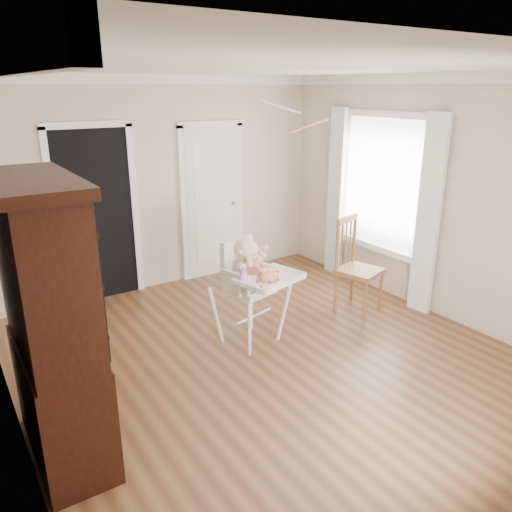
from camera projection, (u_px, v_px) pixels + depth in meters
floor at (273, 361)px, 4.89m from camera, size 5.00×5.00×0.00m
ceiling at (277, 67)px, 4.03m from camera, size 5.00×5.00×0.00m
wall_back at (163, 185)px, 6.44m from camera, size 4.50×0.00×4.50m
wall_right at (437, 199)px, 5.63m from camera, size 0.00×5.00×5.00m
crown_molding at (277, 75)px, 4.04m from camera, size 4.50×5.00×0.12m
doorway at (96, 212)px, 6.04m from camera, size 1.06×0.05×2.22m
closet_door at (213, 203)px, 6.89m from camera, size 0.96×0.09×2.13m
window_right at (380, 193)px, 6.24m from camera, size 0.13×1.84×2.30m
high_chair at (250, 280)px, 5.06m from camera, size 0.80×0.92×1.12m
baby at (248, 264)px, 5.02m from camera, size 0.36×0.27×0.50m
cake at (268, 275)px, 4.81m from camera, size 0.23×0.23×0.10m
sippy_cup at (243, 275)px, 4.75m from camera, size 0.07×0.07×0.17m
china_cabinet at (52, 325)px, 3.38m from camera, size 0.54×1.20×2.03m
dining_chair at (357, 268)px, 5.89m from camera, size 0.57×0.57×1.12m
streamer at (281, 107)px, 5.45m from camera, size 0.25×0.45×0.15m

